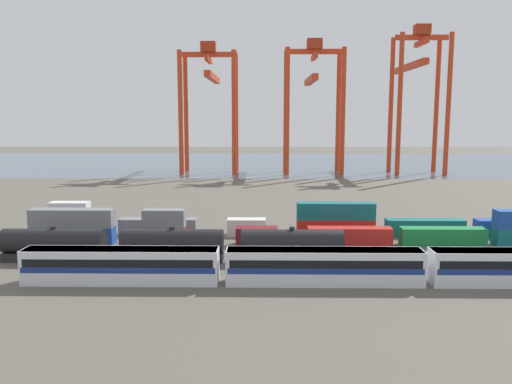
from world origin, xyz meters
TOP-DOWN VIEW (x-y plane):
  - ground_plane at (0.00, 40.00)m, footprint 420.00×420.00m
  - harbour_water at (0.00, 133.78)m, footprint 400.00×110.00m
  - passenger_train at (4.17, -19.90)m, footprint 67.02×3.14m
  - freight_tank_row at (-14.30, -11.01)m, footprint 43.77×3.07m
  - shipping_container_0 at (-30.46, -2.32)m, footprint 12.10×2.44m
  - shipping_container_1 at (-30.46, -2.32)m, footprint 12.10×2.44m
  - shipping_container_2 at (-17.01, -2.32)m, footprint 6.04×2.44m
  - shipping_container_3 at (-17.01, -2.32)m, footprint 6.04×2.44m
  - shipping_container_4 at (-3.56, -2.32)m, footprint 6.04×2.44m
  - shipping_container_5 at (9.89, -2.32)m, footprint 12.10×2.44m
  - shipping_container_6 at (23.35, -2.32)m, footprint 12.10×2.44m
  - shipping_container_9 at (-33.17, 3.84)m, footprint 6.04×2.44m
  - shipping_container_10 at (-33.17, 3.84)m, footprint 6.04×2.44m
  - shipping_container_11 at (-19.21, 3.84)m, footprint 12.10×2.44m
  - shipping_container_12 at (-5.25, 3.84)m, footprint 6.04×2.44m
  - shipping_container_13 at (8.70, 3.84)m, footprint 12.10×2.44m
  - shipping_container_14 at (8.70, 3.84)m, footprint 12.10×2.44m
  - shipping_container_15 at (22.66, 3.84)m, footprint 12.10×2.44m
  - gantry_crane_west at (-20.58, 97.98)m, footprint 18.63×38.05m
  - gantry_crane_central at (13.65, 97.34)m, footprint 19.29×33.70m
  - gantry_crane_east at (47.88, 98.11)m, footprint 16.90×39.79m

SIDE VIEW (x-z plane):
  - ground_plane at x=0.00m, z-range 0.00..0.00m
  - harbour_water at x=0.00m, z-range 0.00..0.01m
  - shipping_container_0 at x=-30.46m, z-range 0.00..2.60m
  - shipping_container_2 at x=-17.01m, z-range 0.00..2.60m
  - shipping_container_4 at x=-3.56m, z-range 0.00..2.60m
  - shipping_container_5 at x=9.89m, z-range 0.00..2.60m
  - shipping_container_6 at x=23.35m, z-range 0.00..2.60m
  - shipping_container_9 at x=-33.17m, z-range 0.00..2.60m
  - shipping_container_11 at x=-19.21m, z-range 0.00..2.60m
  - shipping_container_12 at x=-5.25m, z-range 0.00..2.60m
  - shipping_container_13 at x=8.70m, z-range 0.00..2.60m
  - shipping_container_15 at x=22.66m, z-range 0.00..2.60m
  - passenger_train at x=4.17m, z-range 0.19..4.09m
  - freight_tank_row at x=-14.30m, z-range -0.10..4.43m
  - shipping_container_1 at x=-30.46m, z-range 2.60..5.20m
  - shipping_container_3 at x=-17.01m, z-range 2.60..5.20m
  - shipping_container_10 at x=-33.17m, z-range 2.60..5.20m
  - shipping_container_14 at x=8.70m, z-range 2.60..5.20m
  - gantry_crane_central at x=13.65m, z-range 4.76..48.18m
  - gantry_crane_west at x=-20.58m, z-range 5.25..47.80m
  - gantry_crane_east at x=47.88m, z-range 5.47..53.22m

